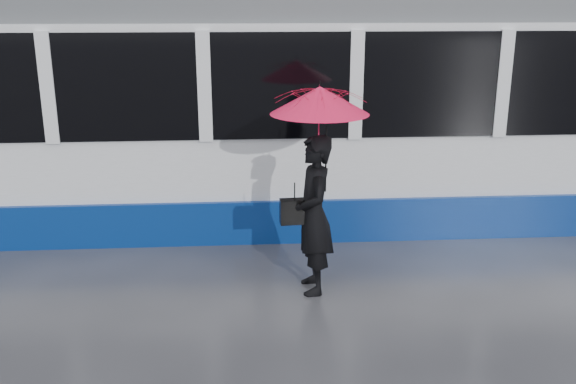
{
  "coord_description": "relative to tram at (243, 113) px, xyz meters",
  "views": [
    {
      "loc": [
        -0.32,
        -7.17,
        3.33
      ],
      "look_at": [
        0.2,
        0.12,
        1.1
      ],
      "focal_mm": 40.0,
      "sensor_mm": 36.0,
      "label": 1
    }
  ],
  "objects": [
    {
      "name": "tram",
      "position": [
        0.0,
        0.0,
        0.0
      ],
      "size": [
        26.0,
        2.56,
        3.35
      ],
      "color": "white",
      "rests_on": "ground"
    },
    {
      "name": "umbrella",
      "position": [
        0.83,
        -2.76,
        0.4
      ],
      "size": [
        1.17,
        1.17,
        1.26
      ],
      "rotation": [
        0.0,
        0.0,
        0.07
      ],
      "color": "#F91492",
      "rests_on": "ground"
    },
    {
      "name": "handbag",
      "position": [
        0.56,
        -2.74,
        -0.66
      ],
      "size": [
        0.34,
        0.17,
        0.47
      ],
      "rotation": [
        0.0,
        0.0,
        0.07
      ],
      "color": "black",
      "rests_on": "ground"
    },
    {
      "name": "rails",
      "position": [
        0.32,
        -0.0,
        -1.63
      ],
      "size": [
        34.0,
        1.51,
        0.02
      ],
      "color": "#3F3D38",
      "rests_on": "ground"
    },
    {
      "name": "ground",
      "position": [
        0.32,
        -2.5,
        -1.64
      ],
      "size": [
        90.0,
        90.0,
        0.0
      ],
      "primitive_type": "plane",
      "color": "#2A2A2F",
      "rests_on": "ground"
    },
    {
      "name": "woman",
      "position": [
        0.78,
        -2.76,
        -0.71
      ],
      "size": [
        0.49,
        0.71,
        1.86
      ],
      "primitive_type": "imported",
      "rotation": [
        0.0,
        0.0,
        -1.5
      ],
      "color": "black",
      "rests_on": "ground"
    }
  ]
}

